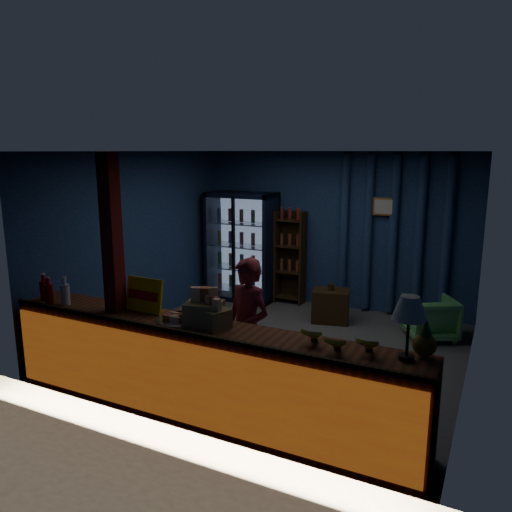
% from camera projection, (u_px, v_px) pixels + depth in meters
% --- Properties ---
extents(ground, '(4.60, 4.60, 0.00)m').
position_uv_depth(ground, '(279.00, 349.00, 6.68)').
color(ground, '#515154').
rests_on(ground, ground).
extents(room_walls, '(4.60, 4.60, 4.60)m').
position_uv_depth(room_walls, '(280.00, 234.00, 6.35)').
color(room_walls, navy).
rests_on(room_walls, ground).
extents(counter, '(4.40, 0.57, 0.99)m').
position_uv_depth(counter, '(201.00, 372.00, 4.91)').
color(counter, brown).
rests_on(counter, ground).
extents(support_post, '(0.16, 0.16, 2.60)m').
position_uv_depth(support_post, '(114.00, 278.00, 5.21)').
color(support_post, maroon).
rests_on(support_post, ground).
extents(beverage_cooler, '(1.20, 0.62, 1.90)m').
position_uv_depth(beverage_cooler, '(244.00, 247.00, 8.84)').
color(beverage_cooler, black).
rests_on(beverage_cooler, ground).
extents(bottle_shelf, '(0.50, 0.28, 1.60)m').
position_uv_depth(bottle_shelf, '(291.00, 258.00, 8.62)').
color(bottle_shelf, '#392612').
rests_on(bottle_shelf, ground).
extents(curtain_folds, '(1.74, 0.14, 2.50)m').
position_uv_depth(curtain_folds, '(393.00, 235.00, 7.84)').
color(curtain_folds, navy).
rests_on(curtain_folds, room_walls).
extents(framed_picture, '(0.36, 0.04, 0.28)m').
position_uv_depth(framed_picture, '(384.00, 207.00, 7.78)').
color(framed_picture, gold).
rests_on(framed_picture, room_walls).
extents(shopkeeper, '(0.63, 0.50, 1.53)m').
position_uv_depth(shopkeeper, '(247.00, 330.00, 5.24)').
color(shopkeeper, maroon).
rests_on(shopkeeper, ground).
extents(green_chair, '(0.88, 0.89, 0.60)m').
position_uv_depth(green_chair, '(430.00, 318.00, 7.02)').
color(green_chair, '#5CB85C').
rests_on(green_chair, ground).
extents(side_table, '(0.64, 0.53, 0.61)m').
position_uv_depth(side_table, '(331.00, 306.00, 7.72)').
color(side_table, '#392612').
rests_on(side_table, ground).
extents(yellow_sign, '(0.45, 0.10, 0.36)m').
position_uv_depth(yellow_sign, '(144.00, 295.00, 5.21)').
color(yellow_sign, '#E6B80C').
rests_on(yellow_sign, counter).
extents(soda_bottles, '(0.42, 0.18, 0.31)m').
position_uv_depth(soda_bottles, '(53.00, 292.00, 5.51)').
color(soda_bottles, '#B40C0D').
rests_on(soda_bottles, counter).
extents(snack_box_left, '(0.40, 0.36, 0.37)m').
position_uv_depth(snack_box_left, '(204.00, 311.00, 4.84)').
color(snack_box_left, olive).
rests_on(snack_box_left, counter).
extents(snack_box_centre, '(0.35, 0.32, 0.30)m').
position_uv_depth(snack_box_centre, '(214.00, 316.00, 4.77)').
color(snack_box_centre, olive).
rests_on(snack_box_centre, counter).
extents(pastry_tray, '(0.51, 0.51, 0.08)m').
position_uv_depth(pastry_tray, '(182.00, 318.00, 4.95)').
color(pastry_tray, silver).
rests_on(pastry_tray, counter).
extents(banana_bunches, '(0.71, 0.28, 0.15)m').
position_uv_depth(banana_bunches, '(339.00, 341.00, 4.24)').
color(banana_bunches, yellow).
rests_on(banana_bunches, counter).
extents(table_lamp, '(0.27, 0.27, 0.54)m').
position_uv_depth(table_lamp, '(409.00, 310.00, 3.95)').
color(table_lamp, black).
rests_on(table_lamp, counter).
extents(pineapple, '(0.19, 0.19, 0.33)m').
position_uv_depth(pineapple, '(425.00, 341.00, 4.06)').
color(pineapple, olive).
rests_on(pineapple, counter).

